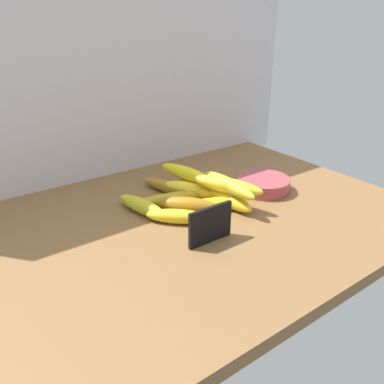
{
  "coord_description": "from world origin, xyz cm",
  "views": [
    {
      "loc": [
        -48.54,
        -67.13,
        47.66
      ],
      "look_at": [
        2.64,
        3.59,
        8.0
      ],
      "focal_mm": 36.2,
      "sensor_mm": 36.0,
      "label": 1
    }
  ],
  "objects_px": {
    "chalkboard_sign": "(210,226)",
    "banana_3": "(215,204)",
    "fruit_bowl": "(263,184)",
    "banana_2": "(187,206)",
    "banana_8": "(187,189)",
    "banana_0": "(178,217)",
    "banana_1": "(167,200)",
    "banana_4": "(169,188)",
    "banana_10": "(226,185)",
    "banana_7": "(190,184)",
    "banana_9": "(187,174)",
    "banana_11": "(228,185)",
    "banana_5": "(225,198)",
    "banana_6": "(142,206)"
  },
  "relations": [
    {
      "from": "banana_4",
      "to": "banana_8",
      "type": "xyz_separation_m",
      "value": [
        0.03,
        -0.05,
        0.0
      ]
    },
    {
      "from": "banana_1",
      "to": "fruit_bowl",
      "type": "bearing_deg",
      "value": -15.1
    },
    {
      "from": "chalkboard_sign",
      "to": "banana_9",
      "type": "bearing_deg",
      "value": 65.27
    },
    {
      "from": "chalkboard_sign",
      "to": "banana_0",
      "type": "relative_size",
      "value": 0.72
    },
    {
      "from": "fruit_bowl",
      "to": "banana_4",
      "type": "bearing_deg",
      "value": 148.54
    },
    {
      "from": "banana_5",
      "to": "banana_8",
      "type": "height_order",
      "value": "same"
    },
    {
      "from": "chalkboard_sign",
      "to": "banana_9",
      "type": "distance_m",
      "value": 0.28
    },
    {
      "from": "banana_5",
      "to": "banana_11",
      "type": "distance_m",
      "value": 0.04
    },
    {
      "from": "banana_3",
      "to": "banana_7",
      "type": "distance_m",
      "value": 0.14
    },
    {
      "from": "banana_11",
      "to": "banana_1",
      "type": "bearing_deg",
      "value": 143.8
    },
    {
      "from": "banana_6",
      "to": "banana_11",
      "type": "height_order",
      "value": "banana_11"
    },
    {
      "from": "fruit_bowl",
      "to": "banana_2",
      "type": "xyz_separation_m",
      "value": [
        -0.25,
        0.01,
        0.0
      ]
    },
    {
      "from": "banana_1",
      "to": "banana_9",
      "type": "bearing_deg",
      "value": 27.22
    },
    {
      "from": "banana_0",
      "to": "banana_5",
      "type": "xyz_separation_m",
      "value": [
        0.15,
        0.01,
        0.0
      ]
    },
    {
      "from": "banana_4",
      "to": "banana_9",
      "type": "height_order",
      "value": "banana_9"
    },
    {
      "from": "banana_9",
      "to": "banana_10",
      "type": "height_order",
      "value": "banana_10"
    },
    {
      "from": "banana_1",
      "to": "banana_4",
      "type": "relative_size",
      "value": 1.09
    },
    {
      "from": "chalkboard_sign",
      "to": "banana_8",
      "type": "height_order",
      "value": "chalkboard_sign"
    },
    {
      "from": "banana_7",
      "to": "banana_11",
      "type": "distance_m",
      "value": 0.15
    },
    {
      "from": "banana_0",
      "to": "banana_10",
      "type": "distance_m",
      "value": 0.16
    },
    {
      "from": "banana_1",
      "to": "banana_11",
      "type": "bearing_deg",
      "value": -36.2
    },
    {
      "from": "banana_3",
      "to": "banana_10",
      "type": "xyz_separation_m",
      "value": [
        0.04,
        0.0,
        0.04
      ]
    },
    {
      "from": "banana_7",
      "to": "banana_0",
      "type": "bearing_deg",
      "value": -133.74
    },
    {
      "from": "chalkboard_sign",
      "to": "banana_3",
      "type": "relative_size",
      "value": 0.67
    },
    {
      "from": "banana_0",
      "to": "banana_9",
      "type": "distance_m",
      "value": 0.19
    },
    {
      "from": "chalkboard_sign",
      "to": "banana_8",
      "type": "bearing_deg",
      "value": 66.7
    },
    {
      "from": "banana_1",
      "to": "banana_7",
      "type": "height_order",
      "value": "banana_1"
    },
    {
      "from": "banana_2",
      "to": "banana_3",
      "type": "relative_size",
      "value": 0.96
    },
    {
      "from": "banana_1",
      "to": "banana_9",
      "type": "xyz_separation_m",
      "value": [
        0.1,
        0.05,
        0.03
      ]
    },
    {
      "from": "chalkboard_sign",
      "to": "banana_6",
      "type": "xyz_separation_m",
      "value": [
        -0.05,
        0.2,
        -0.02
      ]
    },
    {
      "from": "chalkboard_sign",
      "to": "banana_8",
      "type": "xyz_separation_m",
      "value": [
        0.09,
        0.22,
        -0.02
      ]
    },
    {
      "from": "banana_4",
      "to": "banana_5",
      "type": "relative_size",
      "value": 1.02
    },
    {
      "from": "banana_4",
      "to": "banana_8",
      "type": "relative_size",
      "value": 1.24
    },
    {
      "from": "banana_0",
      "to": "banana_1",
      "type": "bearing_deg",
      "value": 72.93
    },
    {
      "from": "banana_1",
      "to": "banana_6",
      "type": "height_order",
      "value": "banana_6"
    },
    {
      "from": "banana_8",
      "to": "banana_10",
      "type": "bearing_deg",
      "value": -66.9
    },
    {
      "from": "banana_0",
      "to": "banana_11",
      "type": "xyz_separation_m",
      "value": [
        0.15,
        0.0,
        0.04
      ]
    },
    {
      "from": "banana_2",
      "to": "banana_7",
      "type": "bearing_deg",
      "value": 51.49
    },
    {
      "from": "banana_4",
      "to": "banana_3",
      "type": "bearing_deg",
      "value": -76.37
    },
    {
      "from": "banana_3",
      "to": "banana_10",
      "type": "distance_m",
      "value": 0.06
    },
    {
      "from": "banana_1",
      "to": "banana_2",
      "type": "relative_size",
      "value": 1.3
    },
    {
      "from": "banana_9",
      "to": "banana_10",
      "type": "xyz_separation_m",
      "value": [
        0.02,
        -0.14,
        0.01
      ]
    },
    {
      "from": "fruit_bowl",
      "to": "banana_11",
      "type": "relative_size",
      "value": 0.76
    },
    {
      "from": "banana_8",
      "to": "banana_11",
      "type": "distance_m",
      "value": 0.13
    },
    {
      "from": "fruit_bowl",
      "to": "banana_4",
      "type": "relative_size",
      "value": 0.8
    },
    {
      "from": "banana_4",
      "to": "banana_5",
      "type": "height_order",
      "value": "banana_5"
    },
    {
      "from": "banana_1",
      "to": "banana_4",
      "type": "height_order",
      "value": "banana_1"
    },
    {
      "from": "banana_0",
      "to": "banana_5",
      "type": "height_order",
      "value": "banana_5"
    },
    {
      "from": "banana_4",
      "to": "banana_5",
      "type": "xyz_separation_m",
      "value": [
        0.08,
        -0.15,
        0.0
      ]
    },
    {
      "from": "banana_4",
      "to": "banana_11",
      "type": "bearing_deg",
      "value": -63.32
    }
  ]
}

